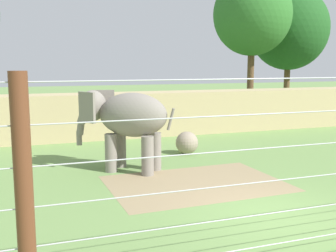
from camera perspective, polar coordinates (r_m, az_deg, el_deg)
name	(u,v)px	position (r m, az deg, el deg)	size (l,w,h in m)	color
ground_plane	(276,216)	(10.09, 14.81, -12.09)	(120.00, 120.00, 0.00)	#6B8E4C
dirt_patch	(196,183)	(12.32, 3.92, -7.98)	(5.13, 3.59, 0.01)	#937F5B
embankment_wall	(140,114)	(20.30, -3.90, 1.68)	(36.00, 1.80, 2.14)	tan
elephant	(125,118)	(13.53, -5.98, 1.10)	(3.12, 2.82, 2.65)	gray
enrichment_ball	(187,143)	(16.13, 2.65, -2.36)	(0.89, 0.89, 0.89)	gray
tree_far_left	(252,15)	(28.09, 11.67, 14.94)	(5.09, 5.09, 9.39)	brown
tree_behind_wall	(289,29)	(32.62, 16.51, 12.84)	(5.81, 5.81, 9.17)	brown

